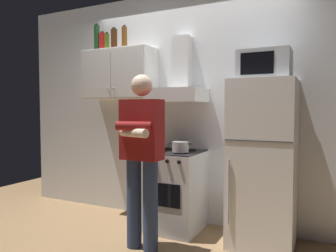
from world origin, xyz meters
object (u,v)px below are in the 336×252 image
at_px(refrigerator, 263,163).
at_px(bottle_soda_red, 102,42).
at_px(range_hood, 179,85).
at_px(bottle_beer_brown, 124,38).
at_px(bottle_rum_dark, 114,39).
at_px(bottle_olive_oil, 107,42).
at_px(cooking_pot, 180,147).
at_px(microwave, 265,65).
at_px(upper_cabinet, 119,74).
at_px(stove_oven, 174,190).
at_px(person_standing, 142,154).
at_px(bottle_wine_green, 97,39).

xyz_separation_m(refrigerator, bottle_soda_red, (-2.02, 0.15, 1.37)).
relative_size(range_hood, bottle_beer_brown, 2.71).
height_order(bottle_rum_dark, bottle_olive_oil, bottle_rum_dark).
distance_m(cooking_pot, bottle_olive_oil, 1.67).
bearing_deg(microwave, bottle_rum_dark, 177.46).
relative_size(upper_cabinet, stove_oven, 1.03).
relative_size(stove_oven, cooking_pot, 3.21).
relative_size(cooking_pot, bottle_soda_red, 1.10).
height_order(range_hood, refrigerator, range_hood).
xyz_separation_m(stove_oven, bottle_soda_red, (-1.07, 0.15, 1.73)).
distance_m(stove_oven, range_hood, 1.17).
relative_size(range_hood, bottle_olive_oil, 3.30).
bearing_deg(bottle_olive_oil, bottle_soda_red, 166.45).
xyz_separation_m(microwave, bottle_soda_red, (-2.02, 0.13, 0.43)).
distance_m(bottle_soda_red, bottle_rum_dark, 0.22).
bearing_deg(stove_oven, person_standing, -94.72).
bearing_deg(microwave, range_hood, 173.54).
bearing_deg(bottle_rum_dark, bottle_beer_brown, 1.95).
height_order(bottle_soda_red, bottle_wine_green, bottle_wine_green).
height_order(cooking_pot, bottle_soda_red, bottle_soda_red).
bearing_deg(bottle_soda_red, bottle_wine_green, 173.87).
xyz_separation_m(person_standing, bottle_soda_red, (-1.02, 0.75, 1.27)).
bearing_deg(range_hood, bottle_wine_green, 178.52).
xyz_separation_m(microwave, bottle_beer_brown, (-1.66, 0.08, 0.44)).
height_order(microwave, person_standing, microwave).
bearing_deg(bottle_olive_oil, bottle_wine_green, 170.20).
bearing_deg(bottle_wine_green, bottle_soda_red, -6.13).
bearing_deg(person_standing, refrigerator, 31.23).
xyz_separation_m(range_hood, cooking_pot, (0.13, -0.25, -0.67)).
height_order(refrigerator, cooking_pot, refrigerator).
xyz_separation_m(stove_oven, bottle_beer_brown, (-0.71, 0.10, 1.75)).
height_order(bottle_rum_dark, bottle_beer_brown, bottle_beer_brown).
distance_m(range_hood, bottle_wine_green, 1.32).
bearing_deg(range_hood, refrigerator, -7.55).
bearing_deg(microwave, bottle_wine_green, 176.27).
height_order(upper_cabinet, cooking_pot, upper_cabinet).
bearing_deg(bottle_soda_red, upper_cabinet, -4.55).
xyz_separation_m(bottle_soda_red, bottle_wine_green, (-0.09, 0.01, 0.05)).
height_order(stove_oven, refrigerator, refrigerator).
xyz_separation_m(microwave, bottle_wine_green, (-2.11, 0.14, 0.48)).
height_order(upper_cabinet, range_hood, range_hood).
relative_size(range_hood, person_standing, 0.46).
bearing_deg(bottle_wine_green, stove_oven, -7.68).
relative_size(range_hood, microwave, 1.56).
xyz_separation_m(refrigerator, person_standing, (-1.00, -0.61, 0.10)).
xyz_separation_m(stove_oven, microwave, (0.95, 0.02, 1.31)).
xyz_separation_m(stove_oven, person_standing, (-0.05, -0.61, 0.47)).
distance_m(bottle_soda_red, bottle_olive_oil, 0.09).
bearing_deg(cooking_pot, bottle_olive_oil, 167.58).
distance_m(person_standing, bottle_olive_oil, 1.73).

